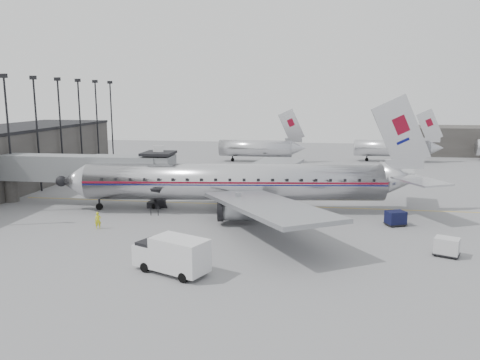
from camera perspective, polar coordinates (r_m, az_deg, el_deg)
The scene contains 11 objects.
ground at distance 49.71m, azimuth -1.19°, elevation -4.59°, with size 160.00×160.00×0.00m, color slate.
apron_line at distance 55.11m, azimuth 2.91°, elevation -3.10°, with size 0.15×60.00×0.01m, color gold.
jet_bridge at distance 57.30m, azimuth -17.26°, elevation 1.22°, with size 21.00×6.20×7.10m.
floodlight_masts at distance 70.13m, azimuth -22.23°, elevation 5.96°, with size 0.90×42.25×15.25m.
distant_aircraft_near at distance 90.46m, azimuth 2.04°, elevation 3.96°, with size 16.39×3.20×10.26m.
distant_aircraft_mid at distance 95.33m, azimuth 18.07°, elevation 3.78°, with size 16.39×3.20×10.26m.
airliner at distance 51.86m, azimuth 0.24°, elevation -0.25°, with size 41.00×37.79×12.99m.
service_van at distance 34.76m, azimuth -8.32°, elevation -8.90°, with size 6.15×4.38×2.71m.
baggage_cart_navy at distance 49.00m, azimuth 18.44°, elevation -4.41°, with size 2.26×2.02×1.46m.
baggage_cart_white at distance 41.46m, azimuth 23.90°, elevation -7.41°, with size 2.35×2.12×1.51m.
ramp_worker at distance 47.46m, azimuth -16.93°, elevation -4.74°, with size 0.60×0.39×1.65m, color #CED118.
Camera 1 is at (7.90, -47.38, 12.83)m, focal length 35.00 mm.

